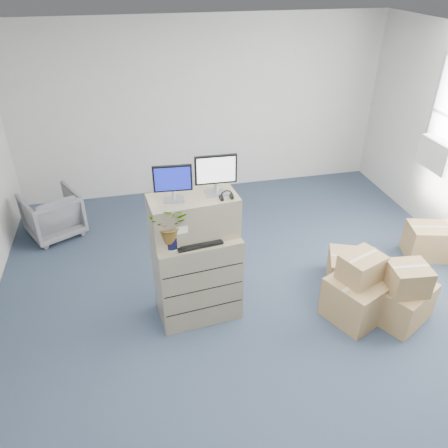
# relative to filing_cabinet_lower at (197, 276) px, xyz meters

# --- Properties ---
(ground) EXTENTS (7.00, 7.00, 0.00)m
(ground) POSITION_rel_filing_cabinet_lower_xyz_m (0.65, -0.40, -0.51)
(ground) COLOR #243041
(ground) RESTS_ON ground
(wall_back) EXTENTS (6.00, 0.02, 2.80)m
(wall_back) POSITION_rel_filing_cabinet_lower_xyz_m (0.65, 3.11, 0.89)
(wall_back) COLOR #BAB8B1
(wall_back) RESTS_ON ground
(ac_unit) EXTENTS (0.24, 0.60, 0.40)m
(ac_unit) POSITION_rel_filing_cabinet_lower_xyz_m (3.52, 1.00, 0.69)
(ac_unit) COLOR beige
(ac_unit) RESTS_ON wall_right
(filing_cabinet_lower) EXTENTS (0.93, 0.63, 1.03)m
(filing_cabinet_lower) POSITION_rel_filing_cabinet_lower_xyz_m (0.00, 0.00, 0.00)
(filing_cabinet_lower) COLOR gray
(filing_cabinet_lower) RESTS_ON ground
(filing_cabinet_upper) EXTENTS (0.92, 0.53, 0.44)m
(filing_cabinet_upper) POSITION_rel_filing_cabinet_lower_xyz_m (-0.01, 0.05, 0.73)
(filing_cabinet_upper) COLOR gray
(filing_cabinet_upper) RESTS_ON filing_cabinet_lower
(monitor_left) EXTENTS (0.37, 0.16, 0.37)m
(monitor_left) POSITION_rel_filing_cabinet_lower_xyz_m (-0.19, 0.02, 1.16)
(monitor_left) COLOR #99999E
(monitor_left) RESTS_ON filing_cabinet_upper
(monitor_right) EXTENTS (0.42, 0.16, 0.41)m
(monitor_right) POSITION_rel_filing_cabinet_lower_xyz_m (0.24, 0.07, 1.19)
(monitor_right) COLOR #99999E
(monitor_right) RESTS_ON filing_cabinet_upper
(headphones) EXTENTS (0.13, 0.03, 0.13)m
(headphones) POSITION_rel_filing_cabinet_lower_xyz_m (0.31, -0.07, 0.99)
(headphones) COLOR black
(headphones) RESTS_ON filing_cabinet_upper
(keyboard) EXTENTS (0.49, 0.25, 0.02)m
(keyboard) POSITION_rel_filing_cabinet_lower_xyz_m (0.01, -0.13, 0.53)
(keyboard) COLOR black
(keyboard) RESTS_ON filing_cabinet_lower
(mouse) EXTENTS (0.10, 0.07, 0.03)m
(mouse) POSITION_rel_filing_cabinet_lower_xyz_m (0.31, -0.05, 0.53)
(mouse) COLOR silver
(mouse) RESTS_ON filing_cabinet_lower
(water_bottle) EXTENTS (0.07, 0.07, 0.24)m
(water_bottle) POSITION_rel_filing_cabinet_lower_xyz_m (0.12, 0.07, 0.64)
(water_bottle) COLOR #96989E
(water_bottle) RESTS_ON filing_cabinet_lower
(phone_dock) EXTENTS (0.07, 0.06, 0.14)m
(phone_dock) POSITION_rel_filing_cabinet_lower_xyz_m (-0.06, 0.07, 0.56)
(phone_dock) COLOR silver
(phone_dock) RESTS_ON filing_cabinet_lower
(external_drive) EXTENTS (0.25, 0.21, 0.06)m
(external_drive) POSITION_rel_filing_cabinet_lower_xyz_m (0.34, 0.13, 0.55)
(external_drive) COLOR black
(external_drive) RESTS_ON filing_cabinet_lower
(tissue_box) EXTENTS (0.23, 0.14, 0.08)m
(tissue_box) POSITION_rel_filing_cabinet_lower_xyz_m (0.30, 0.17, 0.62)
(tissue_box) COLOR #3E9AD3
(tissue_box) RESTS_ON external_drive
(potted_plant) EXTENTS (0.44, 0.47, 0.39)m
(potted_plant) POSITION_rel_filing_cabinet_lower_xyz_m (-0.27, -0.13, 0.74)
(potted_plant) COLOR #92AD8C
(potted_plant) RESTS_ON filing_cabinet_lower
(office_chair) EXTENTS (0.93, 0.91, 0.73)m
(office_chair) POSITION_rel_filing_cabinet_lower_xyz_m (-1.75, 2.08, -0.15)
(office_chair) COLOR #5C5C61
(office_chair) RESTS_ON ground
(cardboard_boxes) EXTENTS (2.29, 1.63, 0.80)m
(cardboard_boxes) POSITION_rel_filing_cabinet_lower_xyz_m (2.19, -0.24, -0.23)
(cardboard_boxes) COLOR olive
(cardboard_boxes) RESTS_ON ground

